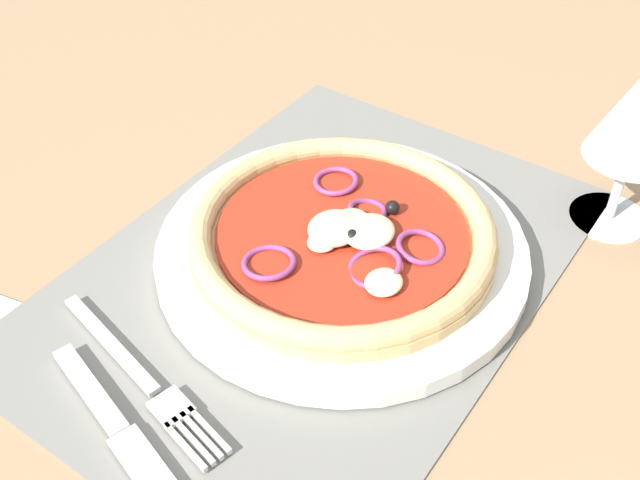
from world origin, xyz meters
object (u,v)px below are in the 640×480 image
at_px(fork, 146,382).
at_px(knife, 136,453).
at_px(pizza, 343,234).
at_px(plate, 342,251).

bearing_deg(fork, knife, -39.20).
distance_m(pizza, knife, 0.22).
bearing_deg(knife, plate, 105.17).
distance_m(pizza, fork, 0.18).
xyz_separation_m(plate, knife, (0.22, -0.00, -0.00)).
relative_size(pizza, knife, 1.19).
xyz_separation_m(fork, knife, (0.04, 0.03, 0.00)).
bearing_deg(plate, fork, -12.07).
height_order(plate, fork, plate).
bearing_deg(plate, pizza, 75.21).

